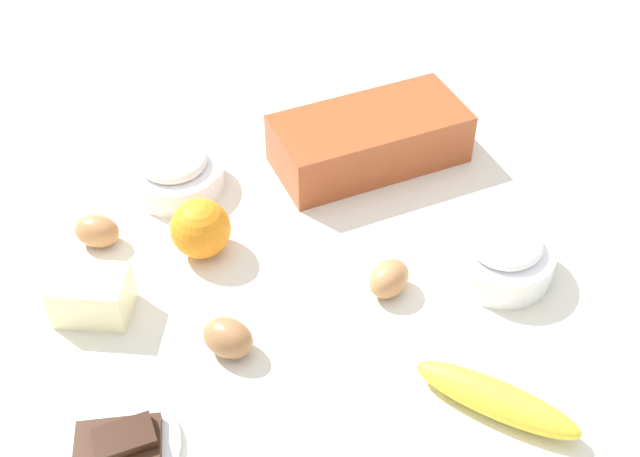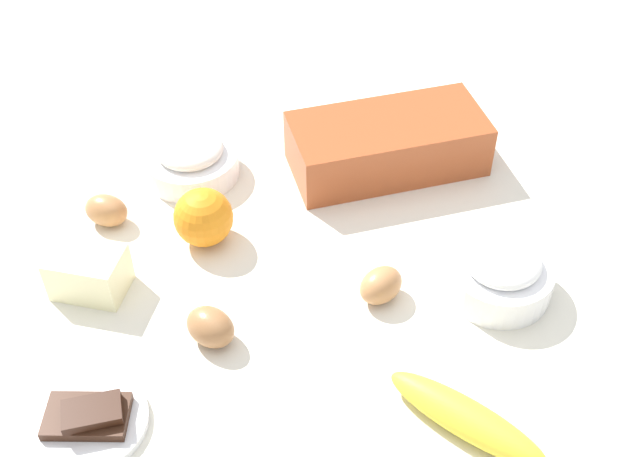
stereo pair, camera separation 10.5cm
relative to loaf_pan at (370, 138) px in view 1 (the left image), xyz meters
The scene contains 11 objects.
ground_plane 0.21m from the loaf_pan, 125.96° to the right, with size 2.40×2.40×0.02m, color silver.
loaf_pan is the anchor object (origin of this frame).
flour_bowl 0.29m from the loaf_pan, behind, with size 0.14×0.14×0.06m.
sugar_bowl 0.28m from the loaf_pan, 70.46° to the right, with size 0.13×0.13×0.07m.
banana 0.46m from the loaf_pan, 89.77° to the right, with size 0.19×0.04×0.04m, color yellow.
orange_fruit 0.30m from the loaf_pan, 155.22° to the right, with size 0.08×0.08×0.08m, color orange.
butter_block 0.46m from the loaf_pan, 154.58° to the right, with size 0.09×0.06×0.06m, color #F4EDB2.
egg_near_butter 0.41m from the loaf_pan, 169.47° to the right, with size 0.04×0.04×0.06m, color #AE7647.
egg_beside_bowl 0.40m from the loaf_pan, 131.76° to the right, with size 0.05×0.05×0.06m, color #A26D42.
egg_loose 0.26m from the loaf_pan, 102.11° to the right, with size 0.04×0.04×0.06m, color #B87C4B.
chocolate_plate 0.57m from the loaf_pan, 135.10° to the right, with size 0.13×0.13×0.03m.
Camera 1 is at (-0.20, -0.73, 0.77)m, focal length 45.31 mm.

